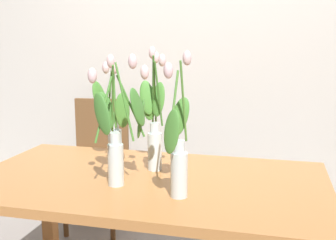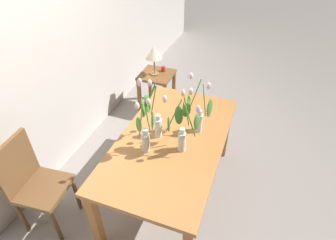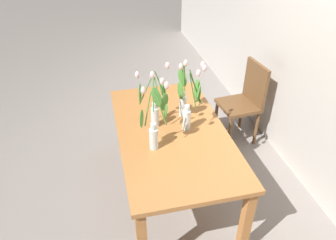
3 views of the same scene
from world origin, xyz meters
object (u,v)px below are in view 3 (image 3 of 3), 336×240
at_px(tulip_vase_3, 192,106).
at_px(tulip_vase_2, 154,129).
at_px(dining_table, 172,139).
at_px(tulip_vase_0, 155,104).
at_px(dining_chair, 245,99).
at_px(tulip_vase_1, 183,98).

bearing_deg(tulip_vase_3, tulip_vase_2, -60.26).
distance_m(dining_table, tulip_vase_2, 0.38).
relative_size(dining_table, tulip_vase_2, 2.80).
height_order(tulip_vase_0, tulip_vase_2, tulip_vase_2).
relative_size(tulip_vase_2, tulip_vase_3, 0.98).
xyz_separation_m(tulip_vase_2, dining_chair, (-0.87, 1.19, -0.39)).
bearing_deg(tulip_vase_2, tulip_vase_1, 140.31).
bearing_deg(tulip_vase_0, tulip_vase_3, 76.28).
relative_size(tulip_vase_0, tulip_vase_1, 1.08).
bearing_deg(tulip_vase_1, tulip_vase_2, -39.69).
distance_m(tulip_vase_2, tulip_vase_3, 0.41).
distance_m(tulip_vase_0, tulip_vase_2, 0.29).
xyz_separation_m(tulip_vase_0, tulip_vase_3, (0.07, 0.29, -0.01)).
height_order(tulip_vase_2, dining_chair, tulip_vase_2).
bearing_deg(tulip_vase_2, tulip_vase_0, 166.39).
xyz_separation_m(tulip_vase_0, tulip_vase_2, (0.27, -0.07, -0.05)).
xyz_separation_m(tulip_vase_1, tulip_vase_2, (0.40, -0.33, -0.00)).
distance_m(tulip_vase_3, dining_chair, 1.16).
bearing_deg(tulip_vase_1, tulip_vase_3, 6.18).
xyz_separation_m(dining_table, dining_chair, (-0.68, 1.01, -0.12)).
distance_m(dining_table, dining_chair, 1.22).
height_order(tulip_vase_1, tulip_vase_2, tulip_vase_2).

